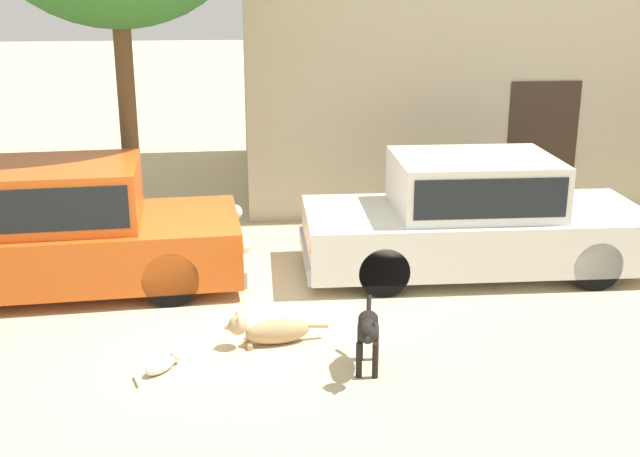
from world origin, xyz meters
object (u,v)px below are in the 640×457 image
Objects in this scene: stray_dog_tan at (368,329)px; stray_cat at (162,364)px; stray_dog_spotted at (270,330)px; parked_sedan_second at (474,215)px; parked_sedan_nearest at (62,228)px.

stray_cat is (-1.96, 0.18, -0.36)m from stray_dog_tan.
stray_dog_spotted is 1.17× the size of stray_dog_tan.
parked_sedan_second reaches higher than stray_dog_spotted.
stray_cat is (1.34, -2.33, -0.67)m from parked_sedan_nearest.
parked_sedan_nearest reaches higher than stray_cat.
stray_cat is (-1.05, -0.49, -0.08)m from stray_dog_spotted.
stray_dog_tan reaches higher than stray_cat.
parked_sedan_second reaches higher than stray_cat.
parked_sedan_second is 8.56× the size of stray_cat.
stray_dog_spotted is (2.39, -1.84, -0.59)m from parked_sedan_nearest.
parked_sedan_second is at bearing -15.95° from stray_cat.
stray_dog_spotted is 1.16m from stray_cat.
stray_dog_spotted is at bearing -41.57° from parked_sedan_nearest.
parked_sedan_nearest is at bearing -177.69° from parked_sedan_second.
stray_dog_tan is (0.91, -0.67, 0.28)m from stray_dog_spotted.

